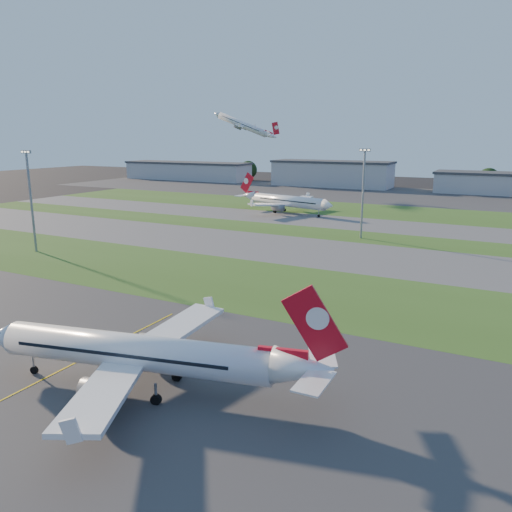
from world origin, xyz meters
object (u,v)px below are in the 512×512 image
Objects in this scene: airliner_parked at (138,353)px; light_mast_west at (30,194)px; light_mast_centre at (363,188)px; airliner_taxiing at (287,201)px.

airliner_parked is 1.56× the size of light_mast_west.
light_mast_west is at bearing 135.81° from airliner_parked.
airliner_parked is 100.86m from light_mast_centre.
light_mast_west is at bearing 86.24° from airliner_taxiing.
light_mast_centre is at bearing 38.66° from light_mast_west.
light_mast_centre is (39.57, -35.38, 10.17)m from airliner_taxiing.
airliner_taxiing is at bearing 94.45° from airliner_parked.
airliner_parked is at bearing -31.60° from light_mast_west.
light_mast_centre reaches higher than airliner_taxiing.
airliner_parked is 141.92m from airliner_taxiing.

